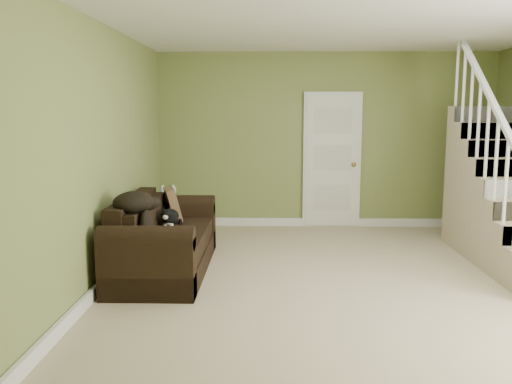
{
  "coord_description": "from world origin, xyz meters",
  "views": [
    {
      "loc": [
        -0.85,
        -5.4,
        1.74
      ],
      "look_at": [
        -0.98,
        0.26,
        0.89
      ],
      "focal_mm": 38.0,
      "sensor_mm": 36.0,
      "label": 1
    }
  ],
  "objects_px": {
    "banana": "(179,241)",
    "side_table": "(170,221)",
    "sofa": "(162,243)",
    "cat": "(170,217)"
  },
  "relations": [
    {
      "from": "sofa",
      "to": "cat",
      "type": "xyz_separation_m",
      "value": [
        0.04,
        0.33,
        0.22
      ]
    },
    {
      "from": "side_table",
      "to": "banana",
      "type": "distance_m",
      "value": 1.96
    },
    {
      "from": "sofa",
      "to": "cat",
      "type": "height_order",
      "value": "sofa"
    },
    {
      "from": "side_table",
      "to": "cat",
      "type": "xyz_separation_m",
      "value": [
        0.2,
        -1.03,
        0.26
      ]
    },
    {
      "from": "banana",
      "to": "side_table",
      "type": "bearing_deg",
      "value": 71.79
    },
    {
      "from": "cat",
      "to": "banana",
      "type": "relative_size",
      "value": 2.61
    },
    {
      "from": "sofa",
      "to": "banana",
      "type": "distance_m",
      "value": 0.63
    },
    {
      "from": "cat",
      "to": "sofa",
      "type": "bearing_deg",
      "value": -92.64
    },
    {
      "from": "sofa",
      "to": "cat",
      "type": "bearing_deg",
      "value": 83.49
    },
    {
      "from": "cat",
      "to": "banana",
      "type": "xyz_separation_m",
      "value": [
        0.25,
        -0.87,
        -0.07
      ]
    }
  ]
}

